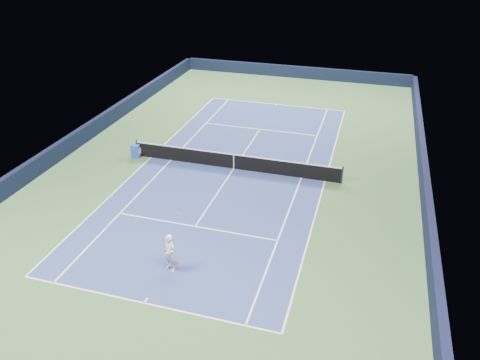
# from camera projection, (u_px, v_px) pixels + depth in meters

# --- Properties ---
(ground) EXTENTS (40.00, 40.00, 0.00)m
(ground) POSITION_uv_depth(u_px,v_px,m) (234.00, 169.00, 28.20)
(ground) COLOR #365930
(ground) RESTS_ON ground
(wall_far) EXTENTS (22.00, 0.35, 1.10)m
(wall_far) POSITION_uv_depth(u_px,v_px,m) (295.00, 72.00, 44.59)
(wall_far) COLOR black
(wall_far) RESTS_ON ground
(wall_right) EXTENTS (0.35, 40.00, 1.10)m
(wall_right) POSITION_uv_depth(u_px,v_px,m) (425.00, 186.00, 25.25)
(wall_right) COLOR black
(wall_right) RESTS_ON ground
(wall_left) EXTENTS (0.35, 40.00, 1.10)m
(wall_left) POSITION_uv_depth(u_px,v_px,m) (76.00, 140.00, 30.62)
(wall_left) COLOR black
(wall_left) RESTS_ON ground
(court_surface) EXTENTS (10.97, 23.77, 0.01)m
(court_surface) POSITION_uv_depth(u_px,v_px,m) (234.00, 169.00, 28.20)
(court_surface) COLOR navy
(court_surface) RESTS_ON ground
(baseline_far) EXTENTS (10.97, 0.08, 0.00)m
(baseline_far) POSITION_uv_depth(u_px,v_px,m) (277.00, 104.00, 38.18)
(baseline_far) COLOR white
(baseline_far) RESTS_ON ground
(baseline_near) EXTENTS (10.97, 0.08, 0.00)m
(baseline_near) POSITION_uv_depth(u_px,v_px,m) (144.00, 303.00, 18.21)
(baseline_near) COLOR white
(baseline_near) RESTS_ON ground
(sideline_doubles_right) EXTENTS (0.08, 23.77, 0.00)m
(sideline_doubles_right) POSITION_uv_depth(u_px,v_px,m) (325.00, 181.00, 26.83)
(sideline_doubles_right) COLOR white
(sideline_doubles_right) RESTS_ON ground
(sideline_doubles_left) EXTENTS (0.08, 23.77, 0.00)m
(sideline_doubles_left) POSITION_uv_depth(u_px,v_px,m) (151.00, 157.00, 29.56)
(sideline_doubles_left) COLOR white
(sideline_doubles_left) RESTS_ON ground
(sideline_singles_right) EXTENTS (0.08, 23.77, 0.00)m
(sideline_singles_right) POSITION_uv_depth(u_px,v_px,m) (301.00, 178.00, 27.17)
(sideline_singles_right) COLOR white
(sideline_singles_right) RESTS_ON ground
(sideline_singles_left) EXTENTS (0.08, 23.77, 0.00)m
(sideline_singles_left) POSITION_uv_depth(u_px,v_px,m) (171.00, 160.00, 29.22)
(sideline_singles_left) COLOR white
(sideline_singles_left) RESTS_ON ground
(service_line_far) EXTENTS (8.23, 0.08, 0.00)m
(service_line_far) POSITION_uv_depth(u_px,v_px,m) (260.00, 129.00, 33.57)
(service_line_far) COLOR white
(service_line_far) RESTS_ON ground
(service_line_near) EXTENTS (8.23, 0.08, 0.00)m
(service_line_near) POSITION_uv_depth(u_px,v_px,m) (195.00, 226.00, 22.82)
(service_line_near) COLOR white
(service_line_near) RESTS_ON ground
(center_service_line) EXTENTS (0.08, 12.80, 0.00)m
(center_service_line) POSITION_uv_depth(u_px,v_px,m) (234.00, 169.00, 28.19)
(center_service_line) COLOR white
(center_service_line) RESTS_ON ground
(center_mark_far) EXTENTS (0.08, 0.30, 0.00)m
(center_mark_far) POSITION_uv_depth(u_px,v_px,m) (276.00, 105.00, 38.05)
(center_mark_far) COLOR white
(center_mark_far) RESTS_ON ground
(center_mark_near) EXTENTS (0.08, 0.30, 0.00)m
(center_mark_near) POSITION_uv_depth(u_px,v_px,m) (146.00, 300.00, 18.33)
(center_mark_near) COLOR white
(center_mark_near) RESTS_ON ground
(tennis_net) EXTENTS (12.90, 0.10, 1.07)m
(tennis_net) POSITION_uv_depth(u_px,v_px,m) (234.00, 161.00, 27.95)
(tennis_net) COLOR black
(tennis_net) RESTS_ON ground
(sponsor_cube) EXTENTS (0.61, 0.54, 0.83)m
(sponsor_cube) POSITION_uv_depth(u_px,v_px,m) (136.00, 151.00, 29.43)
(sponsor_cube) COLOR blue
(sponsor_cube) RESTS_ON ground
(tennis_player) EXTENTS (0.85, 1.35, 2.27)m
(tennis_player) POSITION_uv_depth(u_px,v_px,m) (170.00, 253.00, 19.57)
(tennis_player) COLOR white
(tennis_player) RESTS_ON ground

